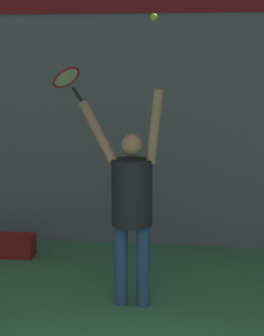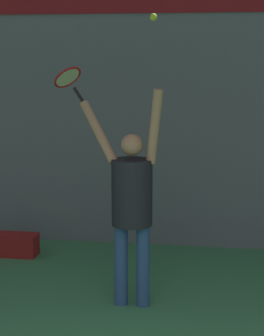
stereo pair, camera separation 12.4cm
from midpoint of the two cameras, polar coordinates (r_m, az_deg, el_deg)
name	(u,v)px [view 1 (the left image)]	position (r m, az deg, el deg)	size (l,w,h in m)	color
back_wall	(190,49)	(7.64, 4.96, 11.05)	(18.00, 0.10, 5.00)	slate
tennis_player	(132,199)	(5.81, -0.66, -2.89)	(0.90, 0.54, 2.12)	#2D4C7F
tennis_racket	(67,79)	(6.19, -6.67, 8.30)	(0.40, 0.38, 0.37)	black
tennis_ball	(154,17)	(5.50, 1.40, 13.96)	(0.06, 0.06, 0.06)	#CCDB2D
equipment_bag	(8,245)	(7.66, -12.03, -7.10)	(0.65, 0.27, 0.27)	maroon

